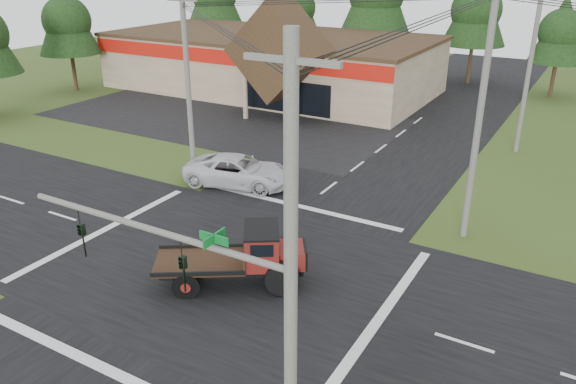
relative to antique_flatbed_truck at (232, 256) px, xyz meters
The scene contains 16 objects.
ground 1.81m from the antique_flatbed_truck, 141.80° to the left, with size 120.00×120.00×0.00m, color #374A1A.
road_ns 1.80m from the antique_flatbed_truck, 141.80° to the left, with size 12.00×120.00×0.02m, color black.
road_ew 1.80m from the antique_flatbed_truck, 141.80° to the left, with size 120.00×12.00×0.02m, color black.
parking_apron 24.91m from the antique_flatbed_truck, 127.19° to the left, with size 28.00×14.00×0.02m, color black.
cvs_building 34.73m from the antique_flatbed_truck, 118.85° to the left, with size 30.40×18.20×9.19m.
traffic_signal_mast 8.82m from the antique_flatbed_truck, 54.42° to the right, with size 8.12×0.24×7.00m.
utility_pole_nr 10.29m from the antique_flatbed_truck, 45.96° to the right, with size 2.00×0.30×11.00m.
utility_pole_nw 13.29m from the antique_flatbed_truck, 135.71° to the left, with size 2.00×0.30×10.50m.
utility_pole_ne 12.16m from the antique_flatbed_truck, 51.70° to the left, with size 2.00×0.30×11.50m.
utility_pole_n 24.28m from the antique_flatbed_truck, 73.03° to the left, with size 2.00×0.30×11.20m.
tree_row_b 48.02m from the antique_flatbed_truck, 116.17° to the left, with size 5.60×5.60×10.10m.
tree_row_d 43.27m from the antique_flatbed_truck, 91.39° to the left, with size 6.16×6.16×11.11m.
tree_row_e 41.68m from the antique_flatbed_truck, 80.32° to the left, with size 5.04×5.04×9.09m.
tree_side_w 39.43m from the antique_flatbed_truck, 147.79° to the left, with size 5.60×5.60×10.10m.
antique_flatbed_truck is the anchor object (origin of this frame).
white_pickup 10.46m from the antique_flatbed_truck, 123.30° to the left, with size 2.80×6.08×1.69m, color silver.
Camera 1 is at (12.55, -16.39, 12.17)m, focal length 35.00 mm.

